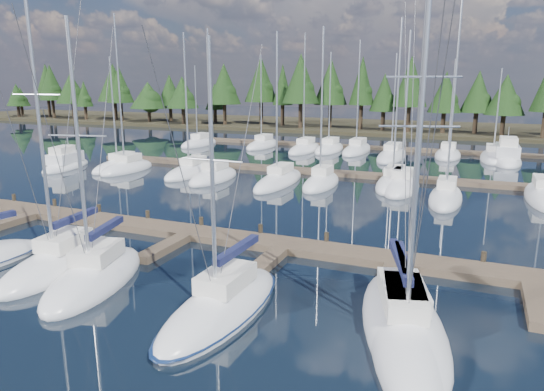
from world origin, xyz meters
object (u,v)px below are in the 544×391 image
at_px(motor_yacht_right, 506,158).
at_px(front_sailboat_2, 61,263).
at_px(main_dock, 187,236).
at_px(motor_yacht_left, 66,164).
at_px(front_sailboat_5, 403,323).
at_px(front_sailboat_3, 95,277).
at_px(front_sailboat_6, 404,329).
at_px(front_sailboat_4, 222,307).

bearing_deg(motor_yacht_right, front_sailboat_2, -116.40).
distance_m(main_dock, motor_yacht_left, 29.17).
distance_m(main_dock, motor_yacht_right, 41.93).
height_order(front_sailboat_2, motor_yacht_right, front_sailboat_2).
relative_size(main_dock, motor_yacht_left, 5.35).
bearing_deg(main_dock, front_sailboat_5, -24.50).
relative_size(main_dock, front_sailboat_2, 2.87).
xyz_separation_m(front_sailboat_3, motor_yacht_right, (18.97, 44.67, 0.24)).
height_order(main_dock, front_sailboat_5, front_sailboat_5).
height_order(front_sailboat_2, motor_yacht_left, front_sailboat_2).
height_order(front_sailboat_5, motor_yacht_left, front_sailboat_5).
distance_m(front_sailboat_5, front_sailboat_6, 0.49).
relative_size(front_sailboat_3, motor_yacht_right, 1.30).
distance_m(front_sailboat_3, front_sailboat_4, 6.79).
bearing_deg(front_sailboat_2, motor_yacht_left, 134.90).
bearing_deg(front_sailboat_2, main_dock, 63.02).
bearing_deg(motor_yacht_right, front_sailboat_5, -96.99).
height_order(main_dock, front_sailboat_6, front_sailboat_6).
height_order(front_sailboat_3, front_sailboat_5, front_sailboat_5).
xyz_separation_m(front_sailboat_6, motor_yacht_left, (-38.16, 21.83, 0.13)).
distance_m(front_sailboat_4, motor_yacht_right, 46.67).
bearing_deg(front_sailboat_4, front_sailboat_5, 11.85).
bearing_deg(front_sailboat_5, motor_yacht_left, 150.70).
xyz_separation_m(front_sailboat_2, motor_yacht_right, (21.80, 43.93, 0.22)).
bearing_deg(front_sailboat_6, motor_yacht_left, 150.23).
bearing_deg(motor_yacht_left, main_dock, -31.69).
xyz_separation_m(front_sailboat_3, front_sailboat_5, (13.62, 1.05, 0.00)).
height_order(front_sailboat_4, front_sailboat_6, front_sailboat_6).
distance_m(main_dock, front_sailboat_4, 9.82).
xyz_separation_m(front_sailboat_4, front_sailboat_5, (6.84, 1.44, 0.01)).
bearing_deg(front_sailboat_5, front_sailboat_2, -178.90).
bearing_deg(main_dock, front_sailboat_4, -49.47).
bearing_deg(front_sailboat_2, front_sailboat_5, 1.10).
bearing_deg(motor_yacht_right, front_sailboat_4, -105.14).
relative_size(front_sailboat_4, motor_yacht_right, 1.19).
xyz_separation_m(front_sailboat_6, motor_yacht_right, (5.23, 44.09, 0.21)).
distance_m(front_sailboat_6, motor_yacht_right, 44.40).
distance_m(front_sailboat_4, front_sailboat_5, 6.99).
bearing_deg(front_sailboat_6, front_sailboat_4, -172.13).
relative_size(front_sailboat_2, front_sailboat_6, 0.92).
distance_m(front_sailboat_5, motor_yacht_right, 43.94).
bearing_deg(front_sailboat_4, front_sailboat_3, 176.75).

